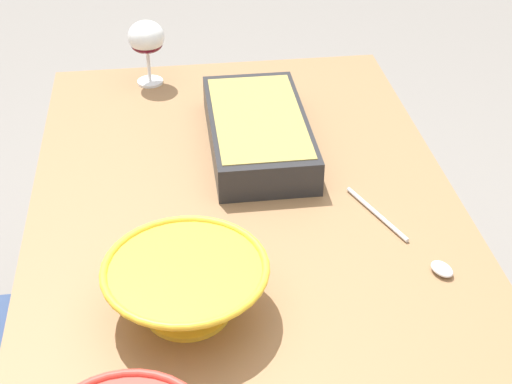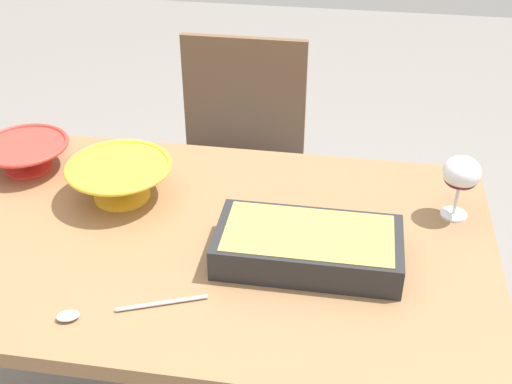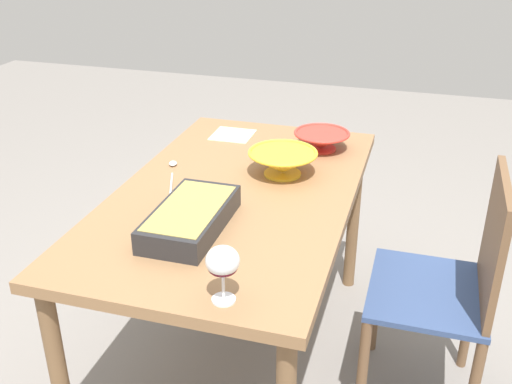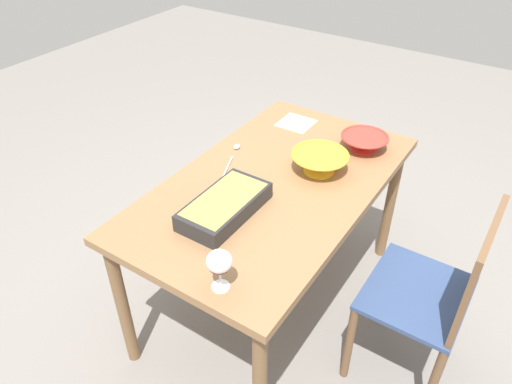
% 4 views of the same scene
% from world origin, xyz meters
% --- Properties ---
extents(dining_table, '(1.40, 0.80, 0.75)m').
position_xyz_m(dining_table, '(0.00, 0.00, 0.67)').
color(dining_table, olive).
rests_on(dining_table, ground_plane).
extents(chair, '(0.44, 0.39, 0.89)m').
position_xyz_m(chair, '(0.01, -0.76, 0.50)').
color(chair, '#334772').
rests_on(chair, ground_plane).
extents(wine_glass, '(0.09, 0.09, 0.16)m').
position_xyz_m(wine_glass, '(-0.61, -0.17, 0.86)').
color(wine_glass, white).
rests_on(wine_glass, dining_table).
extents(casserole_dish, '(0.39, 0.20, 0.07)m').
position_xyz_m(casserole_dish, '(-0.29, 0.05, 0.79)').
color(casserole_dish, '#262628').
rests_on(casserole_dish, dining_table).
extents(mixing_bowl, '(0.26, 0.26, 0.09)m').
position_xyz_m(mixing_bowl, '(0.18, -0.12, 0.80)').
color(mixing_bowl, yellow).
rests_on(mixing_bowl, dining_table).
extents(small_bowl, '(0.23, 0.23, 0.08)m').
position_xyz_m(small_bowl, '(0.46, -0.21, 0.79)').
color(small_bowl, red).
rests_on(small_bowl, dining_table).
extents(serving_spoon, '(0.28, 0.13, 0.01)m').
position_xyz_m(serving_spoon, '(0.08, 0.27, 0.75)').
color(serving_spoon, silver).
rests_on(serving_spoon, dining_table).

